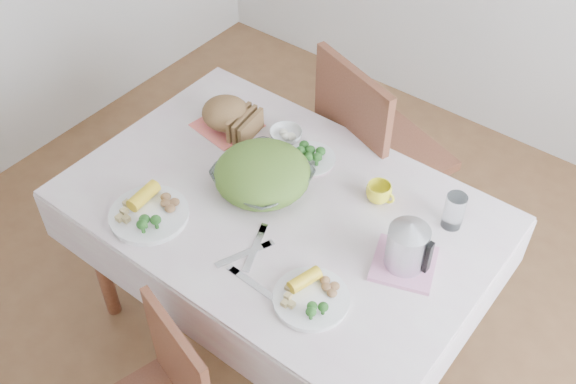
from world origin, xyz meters
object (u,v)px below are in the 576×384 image
Objects in this scene: chair_far at (384,162)px; salad_bowl at (263,178)px; yellow_mug at (379,193)px; dinner_plate_right at (311,299)px; electric_kettle at (408,241)px; dining_table at (281,272)px; dinner_plate_left at (149,215)px.

chair_far is 0.77m from salad_bowl.
chair_far is 11.19× the size of yellow_mug.
chair_far reaches higher than salad_bowl.
dinner_plate_right is 1.30× the size of electric_kettle.
dining_table is at bearing -16.90° from salad_bowl.
salad_bowl is 1.76× the size of electric_kettle.
salad_bowl is 0.54m from dinner_plate_right.
salad_bowl is at bearing 163.10° from dining_table.
electric_kettle is (0.81, 0.36, 0.11)m from dinner_plate_left.
electric_kettle is (0.49, 0.03, 0.51)m from dining_table.
salad_bowl is 0.42m from dinner_plate_left.
dining_table is 0.71m from electric_kettle.
yellow_mug is (0.37, 0.20, -0.00)m from salad_bowl.
dinner_plate_left is (-0.35, -1.04, 0.31)m from chair_far.
yellow_mug is (0.24, -0.48, 0.33)m from chair_far.
salad_bowl is at bearing -158.64° from electric_kettle.
dinner_plate_left is 0.90m from electric_kettle.
electric_kettle is (0.16, 0.30, 0.11)m from dinner_plate_right.
yellow_mug reaches higher than dinner_plate_left.
dinner_plate_right is at bearing -34.41° from salad_bowl.
salad_bowl is 0.60m from electric_kettle.
salad_bowl is 0.42m from yellow_mug.
salad_bowl is at bearing -151.65° from yellow_mug.
dinner_plate_right is at bearing 5.07° from dinner_plate_left.
yellow_mug reaches higher than dining_table.
dining_table is at bearing 45.68° from dinner_plate_left.
salad_bowl is (-0.11, 0.03, 0.43)m from dining_table.
electric_kettle reaches higher than dining_table.
electric_kettle reaches higher than dinner_plate_left.
electric_kettle reaches higher than yellow_mug.
salad_bowl is at bearing 98.07° from chair_far.
dinner_plate_left is 1.15× the size of dinner_plate_right.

